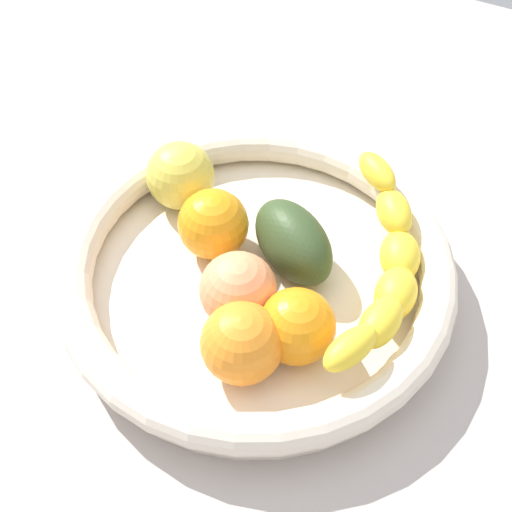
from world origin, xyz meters
TOP-DOWN VIEW (x-y plane):
  - kitchen_counter at (0.00, 0.00)cm, footprint 120.00×120.00cm
  - fruit_bowl at (0.00, 0.00)cm, footprint 35.86×35.86cm
  - banana_draped_left at (-10.76, -4.01)cm, footprint 11.30×24.77cm
  - orange_front at (5.12, -1.32)cm, footprint 6.57×6.57cm
  - orange_mid_left at (-6.46, 5.17)cm, footprint 6.43×6.43cm
  - orange_mid_right at (-3.34, 8.75)cm, footprint 6.77×6.77cm
  - peach_blush at (-0.51, 4.23)cm, footprint 6.65×6.65cm
  - apple_yellow at (11.10, -5.29)cm, footprint 6.72×6.72cm
  - avocado_dark at (-2.14, -3.17)cm, footprint 11.15×9.83cm

SIDE VIEW (x-z plane):
  - kitchen_counter at x=0.00cm, z-range 0.00..3.00cm
  - fruit_bowl at x=0.00cm, z-range 3.08..8.41cm
  - avocado_dark at x=-2.14cm, z-range 4.54..11.12cm
  - orange_mid_left at x=-6.46cm, z-range 5.03..11.46cm
  - orange_front at x=5.12cm, z-range 5.03..11.60cm
  - peach_blush at x=-0.51cm, z-range 5.03..11.68cm
  - apple_yellow at x=11.10cm, z-range 5.03..11.74cm
  - orange_mid_right at x=-3.34cm, z-range 5.03..11.79cm
  - banana_draped_left at x=-10.76cm, z-range 5.76..11.22cm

